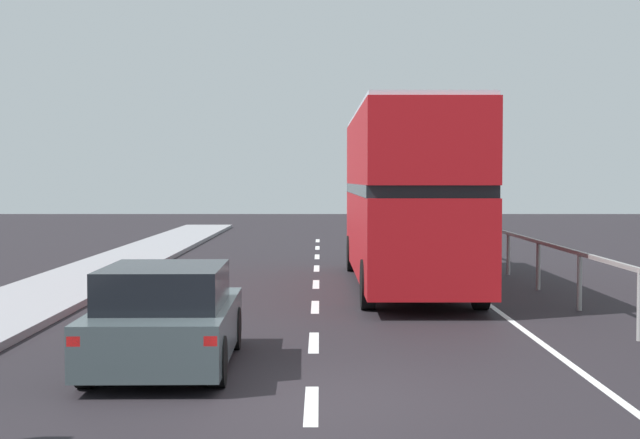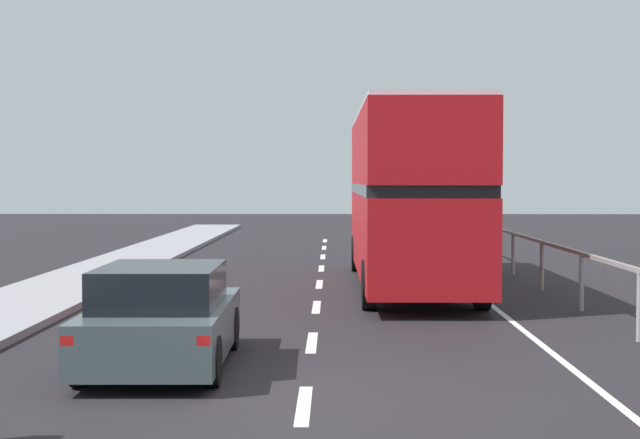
% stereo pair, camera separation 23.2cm
% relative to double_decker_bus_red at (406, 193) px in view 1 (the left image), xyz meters
% --- Properties ---
extents(ground_plane, '(73.50, 120.00, 0.10)m').
position_rel_double_decker_bus_red_xyz_m(ground_plane, '(-2.15, -11.26, -2.31)').
color(ground_plane, black).
extents(lane_paint_markings, '(3.74, 46.00, 0.01)m').
position_rel_double_decker_bus_red_xyz_m(lane_paint_markings, '(0.09, -2.73, -2.26)').
color(lane_paint_markings, silver).
rests_on(lane_paint_markings, ground).
extents(bridge_side_railing, '(0.10, 42.00, 1.17)m').
position_rel_double_decker_bus_red_xyz_m(bridge_side_railing, '(3.07, -2.26, -1.32)').
color(bridge_side_railing, gray).
rests_on(bridge_side_railing, ground).
extents(double_decker_bus_red, '(2.57, 10.93, 4.21)m').
position_rel_double_decker_bus_red_xyz_m(double_decker_bus_red, '(0.00, 0.00, 0.00)').
color(double_decker_bus_red, '#AD1217').
rests_on(double_decker_bus_red, ground).
extents(hatchback_car_near, '(1.89, 4.04, 1.41)m').
position_rel_double_decker_bus_red_xyz_m(hatchback_car_near, '(-4.16, -9.64, -1.58)').
color(hatchback_car_near, '#404C50').
rests_on(hatchback_car_near, ground).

